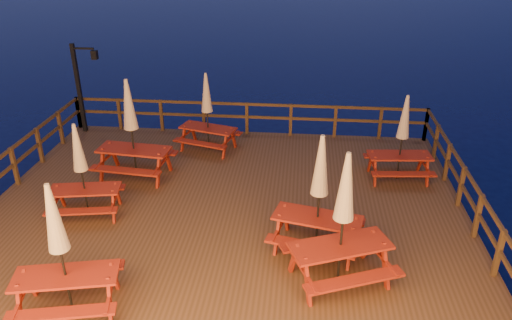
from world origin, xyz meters
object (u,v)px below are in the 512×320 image
object	(u,v)px
picnic_table_0	(343,218)
picnic_table_1	(131,128)
lamp_post	(82,80)
picnic_table_2	(402,137)

from	to	relation	value
picnic_table_0	picnic_table_1	xyz separation A→B (m)	(-5.44, 3.99, -0.00)
lamp_post	picnic_table_0	world-z (taller)	lamp_post
lamp_post	picnic_table_2	distance (m)	10.26
picnic_table_0	picnic_table_2	world-z (taller)	picnic_table_0
picnic_table_1	picnic_table_2	distance (m)	7.33
picnic_table_0	lamp_post	bearing A→B (deg)	116.49
picnic_table_0	picnic_table_1	distance (m)	6.75
picnic_table_1	picnic_table_2	bearing A→B (deg)	10.33
picnic_table_2	picnic_table_0	bearing A→B (deg)	-117.53
lamp_post	picnic_table_0	distance (m)	10.73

